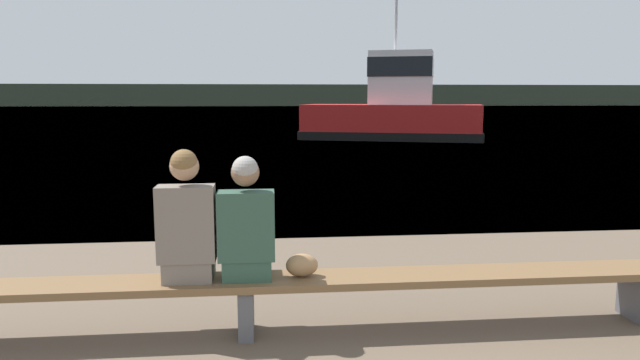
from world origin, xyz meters
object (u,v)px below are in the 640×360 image
(person_right, at_px, (246,225))
(person_left, at_px, (187,223))
(bench_main, at_px, (246,288))
(shopping_bag, at_px, (302,265))
(tugboat_red, at_px, (394,112))

(person_right, bearing_deg, person_left, -179.84)
(bench_main, height_order, person_right, person_right)
(shopping_bag, distance_m, tugboat_red, 21.85)
(person_right, relative_size, shopping_bag, 3.80)
(tugboat_red, bearing_deg, bench_main, -177.61)
(bench_main, xyz_separation_m, person_right, (0.01, -0.00, 0.52))
(person_right, relative_size, tugboat_red, 0.12)
(tugboat_red, bearing_deg, person_left, -178.73)
(person_left, xyz_separation_m, person_right, (0.46, 0.00, -0.03))
(bench_main, relative_size, person_right, 7.35)
(tugboat_red, bearing_deg, shopping_bag, -176.48)
(shopping_bag, bearing_deg, bench_main, -178.20)
(bench_main, xyz_separation_m, tugboat_red, (6.06, 21.12, 0.85))
(shopping_bag, xyz_separation_m, tugboat_red, (5.60, 21.10, 0.68))
(person_right, height_order, shopping_bag, person_right)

